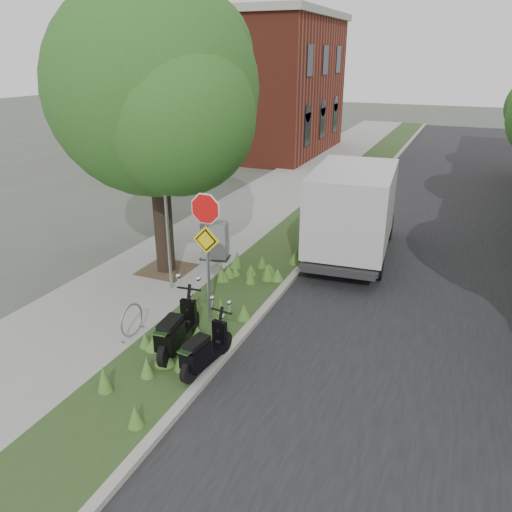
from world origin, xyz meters
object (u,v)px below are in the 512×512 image
Objects in this scene: sign_assembly at (206,233)px; utility_cabinet at (215,241)px; scooter_far at (202,355)px; scooter_near at (175,336)px; box_truck at (354,207)px.

utility_cabinet is (-1.71, 3.56, -1.66)m from sign_assembly.
sign_assembly is at bearing 113.75° from scooter_far.
scooter_near reaches higher than scooter_far.
sign_assembly is at bearing -109.57° from box_truck.
scooter_far is at bearing -22.10° from scooter_near.
scooter_near is 7.44m from box_truck.
scooter_far is 7.59m from box_truck.
utility_cabinet is (-1.68, 5.00, 0.12)m from scooter_near.
scooter_far is 0.29× the size of box_truck.
scooter_near is 5.27m from utility_cabinet.
scooter_near is 1.12× the size of scooter_far.
sign_assembly is 1.74× the size of scooter_near.
scooter_near is at bearing -71.41° from utility_cabinet.
scooter_far is (0.81, -0.33, -0.05)m from scooter_near.
scooter_far is 5.88m from utility_cabinet.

